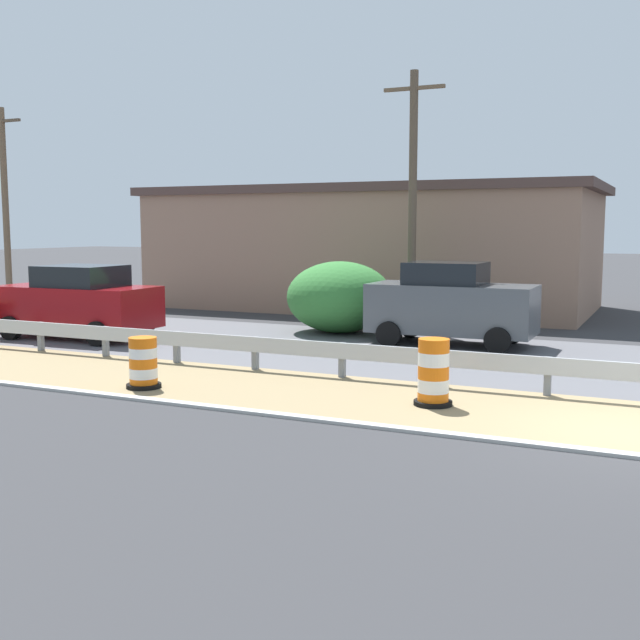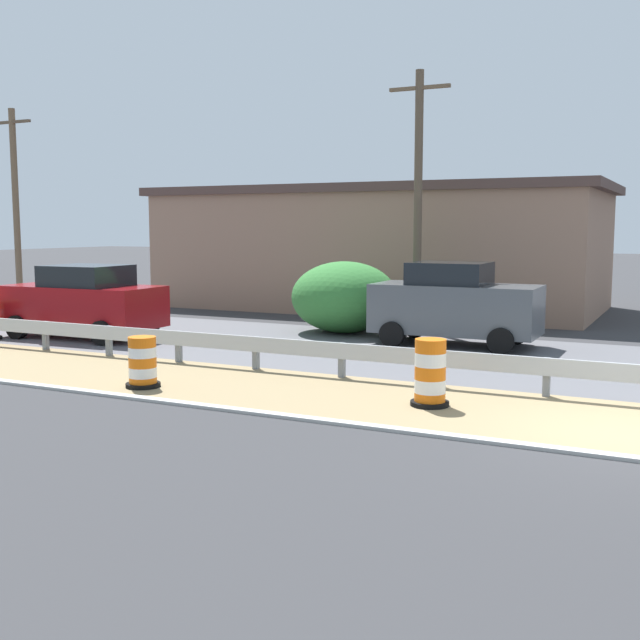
{
  "view_description": "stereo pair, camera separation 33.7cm",
  "coord_description": "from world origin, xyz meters",
  "px_view_note": "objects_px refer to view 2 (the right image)",
  "views": [
    {
      "loc": [
        -12.02,
        -0.27,
        3.03
      ],
      "look_at": [
        2.24,
        6.37,
        1.12
      ],
      "focal_mm": 43.6,
      "sensor_mm": 36.0,
      "label": 1
    },
    {
      "loc": [
        -11.87,
        -0.58,
        3.03
      ],
      "look_at": [
        2.24,
        6.37,
        1.12
      ],
      "focal_mm": 43.6,
      "sensor_mm": 36.0,
      "label": 2
    }
  ],
  "objects_px": {
    "traffic_barrel_close": "(143,365)",
    "utility_pole_mid": "(16,204)",
    "car_trailing_near_lane": "(455,304)",
    "utility_pole_near": "(418,197)",
    "car_lead_near_lane": "(83,301)",
    "traffic_barrel_nearest": "(430,376)"
  },
  "relations": [
    {
      "from": "traffic_barrel_close",
      "to": "utility_pole_mid",
      "type": "relative_size",
      "value": 0.13
    },
    {
      "from": "car_trailing_near_lane",
      "to": "utility_pole_near",
      "type": "relative_size",
      "value": 0.56
    },
    {
      "from": "utility_pole_mid",
      "to": "traffic_barrel_close",
      "type": "bearing_deg",
      "value": -125.62
    },
    {
      "from": "car_lead_near_lane",
      "to": "traffic_barrel_nearest",
      "type": "bearing_deg",
      "value": 159.6
    },
    {
      "from": "traffic_barrel_close",
      "to": "car_lead_near_lane",
      "type": "xyz_separation_m",
      "value": [
        4.56,
        5.7,
        0.56
      ]
    },
    {
      "from": "traffic_barrel_close",
      "to": "utility_pole_near",
      "type": "height_order",
      "value": "utility_pole_near"
    },
    {
      "from": "traffic_barrel_close",
      "to": "utility_pole_near",
      "type": "relative_size",
      "value": 0.13
    },
    {
      "from": "traffic_barrel_nearest",
      "to": "car_lead_near_lane",
      "type": "relative_size",
      "value": 0.26
    },
    {
      "from": "car_trailing_near_lane",
      "to": "utility_pole_near",
      "type": "height_order",
      "value": "utility_pole_near"
    },
    {
      "from": "traffic_barrel_nearest",
      "to": "utility_pole_mid",
      "type": "height_order",
      "value": "utility_pole_mid"
    },
    {
      "from": "car_lead_near_lane",
      "to": "car_trailing_near_lane",
      "type": "distance_m",
      "value": 9.97
    },
    {
      "from": "traffic_barrel_close",
      "to": "car_trailing_near_lane",
      "type": "distance_m",
      "value": 8.55
    },
    {
      "from": "utility_pole_near",
      "to": "utility_pole_mid",
      "type": "height_order",
      "value": "utility_pole_near"
    },
    {
      "from": "utility_pole_near",
      "to": "traffic_barrel_nearest",
      "type": "bearing_deg",
      "value": -159.46
    },
    {
      "from": "utility_pole_near",
      "to": "car_lead_near_lane",
      "type": "bearing_deg",
      "value": 125.98
    },
    {
      "from": "car_trailing_near_lane",
      "to": "utility_pole_mid",
      "type": "relative_size",
      "value": 0.56
    },
    {
      "from": "car_lead_near_lane",
      "to": "utility_pole_near",
      "type": "xyz_separation_m",
      "value": [
        5.53,
        -7.62,
        2.87
      ]
    },
    {
      "from": "traffic_barrel_close",
      "to": "utility_pole_mid",
      "type": "bearing_deg",
      "value": 54.38
    },
    {
      "from": "traffic_barrel_nearest",
      "to": "traffic_barrel_close",
      "type": "height_order",
      "value": "traffic_barrel_nearest"
    },
    {
      "from": "car_trailing_near_lane",
      "to": "utility_pole_near",
      "type": "distance_m",
      "value": 4.17
    },
    {
      "from": "utility_pole_near",
      "to": "utility_pole_mid",
      "type": "relative_size",
      "value": 1.0
    },
    {
      "from": "traffic_barrel_close",
      "to": "utility_pole_near",
      "type": "bearing_deg",
      "value": -10.74
    }
  ]
}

